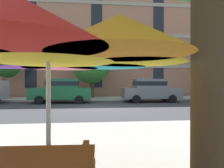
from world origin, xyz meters
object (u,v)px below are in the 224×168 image
sedan_gray (150,90)px  street_tree_left (7,65)px  street_tree_middle (92,62)px  patio_umbrella (48,47)px  sedan_green (62,90)px

sedan_gray → street_tree_left: street_tree_left is taller
sedan_gray → street_tree_middle: size_ratio=0.82×
patio_umbrella → street_tree_middle: bearing=87.6°
sedan_green → patio_umbrella: patio_umbrella is taller
patio_umbrella → sedan_green: bearing=97.1°
street_tree_left → sedan_green: bearing=-32.9°
sedan_green → street_tree_left: street_tree_left is taller
sedan_green → street_tree_middle: bearing=57.3°
sedan_green → street_tree_left: size_ratio=1.03×
sedan_green → sedan_gray: (6.73, 0.00, 0.00)m
street_tree_middle → sedan_gray: bearing=-38.2°
sedan_green → street_tree_middle: (2.26, 3.52, 2.42)m
sedan_green → street_tree_left: bearing=147.1°
sedan_green → patio_umbrella: 12.84m
street_tree_left → street_tree_middle: bearing=1.3°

